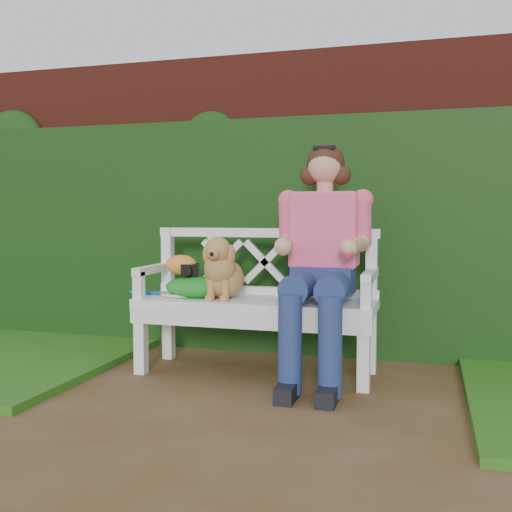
# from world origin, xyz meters

# --- Properties ---
(ground) EXTENTS (60.00, 60.00, 0.00)m
(ground) POSITION_xyz_m (0.00, 0.00, 0.00)
(ground) COLOR #543516
(brick_wall) EXTENTS (10.00, 0.30, 2.20)m
(brick_wall) POSITION_xyz_m (0.00, 1.90, 1.10)
(brick_wall) COLOR maroon
(brick_wall) RESTS_ON ground
(ivy_hedge) EXTENTS (10.00, 0.18, 1.70)m
(ivy_hedge) POSITION_xyz_m (0.00, 1.68, 0.85)
(ivy_hedge) COLOR #1C3E11
(ivy_hedge) RESTS_ON ground
(garden_bench) EXTENTS (1.65, 0.80, 0.48)m
(garden_bench) POSITION_xyz_m (-0.16, 1.03, 0.24)
(garden_bench) COLOR white
(garden_bench) RESTS_ON ground
(seated_woman) EXTENTS (0.61, 0.81, 1.44)m
(seated_woman) POSITION_xyz_m (0.27, 1.01, 0.72)
(seated_woman) COLOR #CA2258
(seated_woman) RESTS_ON ground
(dog) EXTENTS (0.39, 0.44, 0.40)m
(dog) POSITION_xyz_m (-0.36, 0.98, 0.68)
(dog) COLOR #9E6521
(dog) RESTS_ON garden_bench
(tennis_racket) EXTENTS (0.59, 0.41, 0.03)m
(tennis_racket) POSITION_xyz_m (-0.68, 1.01, 0.49)
(tennis_racket) COLOR silver
(tennis_racket) RESTS_ON garden_bench
(green_bag) EXTENTS (0.49, 0.44, 0.14)m
(green_bag) POSITION_xyz_m (-0.55, 1.00, 0.55)
(green_bag) COLOR #297E2D
(green_bag) RESTS_ON garden_bench
(camera_item) EXTENTS (0.13, 0.11, 0.08)m
(camera_item) POSITION_xyz_m (-0.59, 0.99, 0.66)
(camera_item) COLOR black
(camera_item) RESTS_ON green_bag
(baseball_glove) EXTENTS (0.25, 0.23, 0.13)m
(baseball_glove) POSITION_xyz_m (-0.66, 1.01, 0.68)
(baseball_glove) COLOR orange
(baseball_glove) RESTS_ON green_bag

